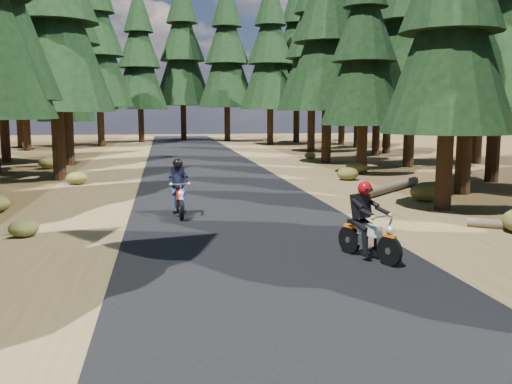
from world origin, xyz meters
The scene contains 9 objects.
ground centered at (0.00, 0.00, 0.00)m, with size 120.00×120.00×0.00m, color #48321A.
road centered at (0.00, 5.00, 0.01)m, with size 6.00×100.00×0.01m, color black.
shoulder_l centered at (-4.60, 5.00, 0.00)m, with size 3.20×100.00×0.01m, color brown.
shoulder_r centered at (4.60, 5.00, 0.00)m, with size 3.20×100.00×0.01m, color brown.
pine_forest centered at (-0.02, 21.05, 7.89)m, with size 34.59×55.08×16.32m.
log_near centered at (6.01, 8.31, 0.16)m, with size 0.32×0.32×4.90m, color #4C4233.
understory_shrubs centered at (1.24, 8.15, 0.28)m, with size 15.56×32.33×0.64m.
rider_lead centered at (1.90, -0.57, 0.52)m, with size 1.16×1.78×1.53m.
rider_follow centered at (-1.64, 4.67, 0.53)m, with size 0.66×1.81×1.59m.
Camera 1 is at (-2.03, -10.97, 2.92)m, focal length 40.00 mm.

